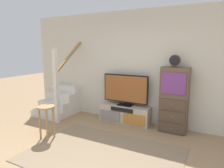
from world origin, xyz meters
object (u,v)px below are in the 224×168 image
(side_cabinet, at_px, (174,100))
(desk_clock, at_px, (175,61))
(media_console, at_px, (125,114))
(bar_stool_near, at_px, (46,114))
(television, at_px, (125,89))

(side_cabinet, xyz_separation_m, desk_clock, (-0.03, -0.01, 0.84))
(media_console, distance_m, side_cabinet, 1.26)
(desk_clock, bearing_deg, bar_stool_near, -144.33)
(side_cabinet, relative_size, bar_stool_near, 2.09)
(television, distance_m, bar_stool_near, 1.91)
(side_cabinet, bearing_deg, media_console, -179.49)
(media_console, distance_m, bar_stool_near, 1.88)
(side_cabinet, height_order, desk_clock, desk_clock)
(desk_clock, xyz_separation_m, bar_stool_near, (-2.15, -1.55, -1.04))
(television, bearing_deg, media_console, -90.00)
(desk_clock, bearing_deg, television, 178.55)
(desk_clock, bearing_deg, side_cabinet, 30.16)
(side_cabinet, relative_size, desk_clock, 5.40)
(side_cabinet, xyz_separation_m, bar_stool_near, (-2.18, -1.56, -0.20))
(media_console, relative_size, desk_clock, 4.79)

